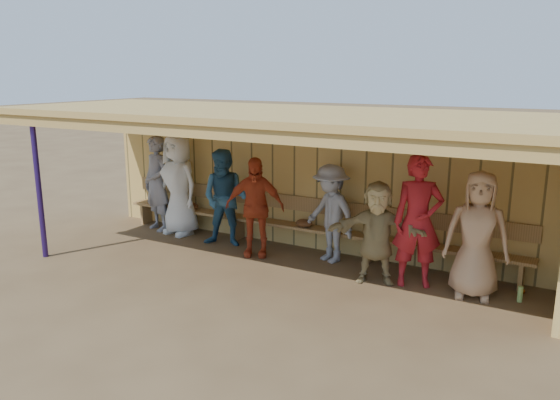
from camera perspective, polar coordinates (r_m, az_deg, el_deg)
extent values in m
plane|color=brown|center=(8.81, -1.13, -7.12)|extent=(90.00, 90.00, 0.00)
imported|color=gray|center=(10.95, -12.76, 1.70)|extent=(0.79, 0.64, 1.87)
imported|color=white|center=(10.59, -10.56, 1.58)|extent=(1.03, 0.76, 1.93)
imported|color=#2C5B7B|center=(9.75, -5.75, 0.19)|extent=(1.00, 0.87, 1.75)
imported|color=#C2401F|center=(9.18, -2.66, -0.73)|extent=(1.08, 0.76, 1.70)
imported|color=gray|center=(8.95, 5.31, -1.41)|extent=(1.20, 0.98, 1.62)
imported|color=tan|center=(8.14, 10.06, -3.36)|extent=(1.49, 0.87, 1.53)
imported|color=#AD1B21|center=(8.09, 14.21, -2.17)|extent=(0.83, 0.70, 1.94)
imported|color=tan|center=(7.94, 19.88, -3.46)|extent=(0.96, 0.71, 1.78)
cube|color=tan|center=(9.63, 2.95, 2.05)|extent=(8.60, 0.20, 2.40)
cube|color=tan|center=(8.28, -1.21, 8.99)|extent=(8.80, 3.20, 0.10)
cube|color=tan|center=(7.05, -7.51, 7.08)|extent=(8.80, 0.10, 0.18)
cube|color=tan|center=(10.74, -19.09, 8.49)|extent=(0.08, 3.00, 0.16)
cube|color=tan|center=(10.05, -15.46, 8.46)|extent=(0.08, 3.00, 0.16)
cube|color=tan|center=(9.41, -11.31, 8.39)|extent=(0.08, 3.00, 0.16)
cube|color=tan|center=(8.82, -6.57, 8.25)|extent=(0.08, 3.00, 0.16)
cube|color=tan|center=(8.29, -1.21, 8.02)|extent=(0.08, 3.00, 0.16)
cube|color=tan|center=(7.85, 4.81, 7.69)|extent=(0.08, 3.00, 0.16)
cube|color=tan|center=(7.50, 11.45, 7.22)|extent=(0.08, 3.00, 0.16)
cube|color=tan|center=(7.26, 18.62, 6.60)|extent=(0.08, 3.00, 0.16)
cube|color=tan|center=(7.14, 26.13, 5.85)|extent=(0.08, 3.00, 0.16)
cylinder|color=navy|center=(9.86, -23.90, 1.19)|extent=(0.09, 0.09, 2.40)
cube|color=#A57C46|center=(9.56, 2.11, -2.81)|extent=(7.60, 0.32, 0.05)
cube|color=#A57C46|center=(9.60, 2.57, -0.42)|extent=(7.60, 0.04, 0.26)
cube|color=#A57C46|center=(11.66, -13.78, -1.38)|extent=(0.06, 0.29, 0.40)
cube|color=#A57C46|center=(10.26, -4.32, -3.02)|extent=(0.06, 0.29, 0.40)
cube|color=#A57C46|center=(9.13, 9.33, -5.23)|extent=(0.06, 0.29, 0.40)
cube|color=#A57C46|center=(8.66, 23.89, -7.25)|extent=(0.06, 0.29, 0.40)
cylinder|color=orange|center=(8.48, 19.54, -5.86)|extent=(0.13, 0.41, 0.80)
sphere|color=#C65917|center=(8.53, 23.98, -8.73)|extent=(0.08, 0.08, 0.08)
ellipsoid|color=#593319|center=(10.75, -9.26, -0.64)|extent=(0.30, 0.24, 0.14)
ellipsoid|color=#593319|center=(10.98, -10.72, -0.42)|extent=(0.30, 0.24, 0.14)
ellipsoid|color=#593319|center=(9.44, 2.53, -2.42)|extent=(0.30, 0.24, 0.14)
cylinder|color=#91D86C|center=(9.09, 9.15, -2.93)|extent=(0.07, 0.07, 0.22)
cylinder|color=gold|center=(8.84, 14.36, -3.64)|extent=(0.07, 0.07, 0.22)
cylinder|color=#92BC5E|center=(8.22, 23.80, -9.00)|extent=(0.07, 0.07, 0.22)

